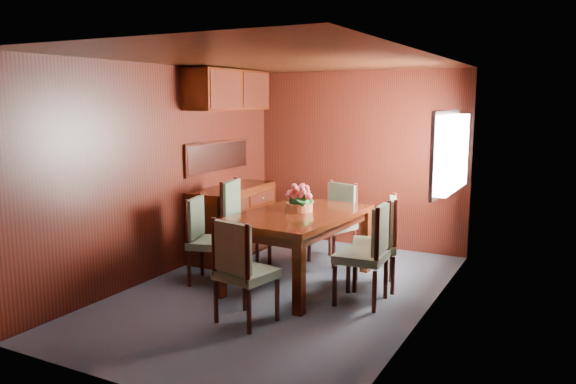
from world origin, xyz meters
The scene contains 11 objects.
ground centered at (0.00, 0.00, 0.00)m, with size 4.50×4.50×0.00m, color #3E4654.
room_shell centered at (-0.10, 0.33, 1.63)m, with size 3.06×4.52×2.41m.
sideboard centered at (-1.25, 1.00, 0.45)m, with size 0.48×1.40×0.90m, color #341106.
dining_table centered at (0.03, 0.33, 0.69)m, with size 1.16×1.77×0.80m.
chair_left_near centered at (-0.91, -0.09, 0.54)m, with size 0.55×0.56×0.96m.
chair_left_far centered at (-0.85, 0.55, 0.60)m, with size 0.58×0.59×1.08m.
chair_right_near centered at (0.93, 0.11, 0.57)m, with size 0.49×0.51×1.02m.
chair_right_far centered at (0.88, 0.64, 0.56)m, with size 0.59×0.60×1.00m.
chair_head centered at (0.09, -0.92, 0.54)m, with size 0.54×0.52×0.98m.
chair_foot centered at (0.05, 1.37, 0.55)m, with size 0.59×0.58×0.99m.
flower_centerpiece centered at (0.01, 0.40, 0.95)m, with size 0.32×0.32×0.32m.
Camera 1 is at (2.71, -5.00, 2.01)m, focal length 35.00 mm.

